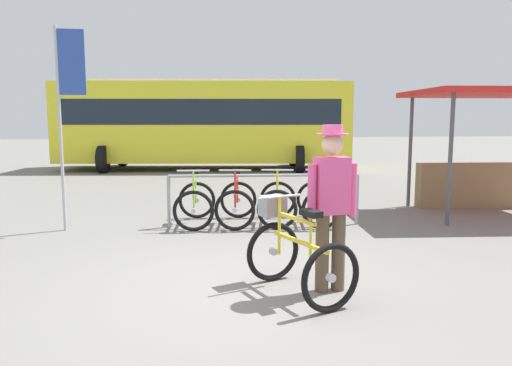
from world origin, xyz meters
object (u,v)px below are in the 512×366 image
(racked_bike_yellow, at_px, (278,202))
(racked_bike_blue, at_px, (318,202))
(market_stall, at_px, (488,139))
(racked_bike_red, at_px, (237,203))
(person_with_featured_bike, at_px, (331,201))
(racked_bike_lime, at_px, (195,203))
(bus_distant, at_px, (204,120))
(featured_bicycle, at_px, (295,250))
(banner_flag, at_px, (67,90))

(racked_bike_yellow, distance_m, racked_bike_blue, 0.70)
(racked_bike_yellow, height_order, market_stall, market_stall)
(racked_bike_red, relative_size, person_with_featured_bike, 0.70)
(racked_bike_lime, xyz_separation_m, market_stall, (5.60, 0.39, 1.03))
(racked_bike_blue, xyz_separation_m, bus_distant, (-1.48, 9.36, 1.37))
(featured_bicycle, xyz_separation_m, banner_flag, (-2.87, 3.31, 1.78))
(racked_bike_yellow, bearing_deg, banner_flag, -179.97)
(person_with_featured_bike, distance_m, market_stall, 5.78)
(featured_bicycle, relative_size, person_with_featured_bike, 0.73)
(featured_bicycle, distance_m, market_stall, 6.12)
(racked_bike_red, bearing_deg, person_with_featured_bike, -80.03)
(racked_bike_blue, distance_m, featured_bicycle, 3.46)
(featured_bicycle, bearing_deg, racked_bike_lime, 104.93)
(racked_bike_red, xyz_separation_m, racked_bike_blue, (1.40, -0.12, 0.00))
(racked_bike_yellow, relative_size, featured_bicycle, 0.96)
(racked_bike_lime, relative_size, racked_bike_red, 0.94)
(racked_bike_lime, bearing_deg, bus_distant, 86.20)
(banner_flag, bearing_deg, market_stall, 3.84)
(racked_bike_yellow, distance_m, market_stall, 4.36)
(racked_bike_lime, relative_size, banner_flag, 0.36)
(racked_bike_blue, relative_size, bus_distant, 0.12)
(bus_distant, bearing_deg, racked_bike_lime, -93.80)
(racked_bike_lime, height_order, bus_distant, bus_distant)
(racked_bike_red, height_order, bus_distant, bus_distant)
(racked_bike_red, xyz_separation_m, featured_bicycle, (0.22, -3.37, 0.08))
(person_with_featured_bike, bearing_deg, bus_distant, 93.09)
(racked_bike_lime, distance_m, featured_bicycle, 3.55)
(person_with_featured_bike, bearing_deg, racked_bike_red, 99.97)
(racked_bike_lime, height_order, market_stall, market_stall)
(featured_bicycle, relative_size, banner_flag, 0.39)
(banner_flag, bearing_deg, person_with_featured_bike, -45.65)
(racked_bike_blue, distance_m, bus_distant, 9.58)
(racked_bike_yellow, bearing_deg, bus_distant, 94.82)
(person_with_featured_bike, height_order, bus_distant, bus_distant)
(bus_distant, height_order, market_stall, bus_distant)
(racked_bike_red, bearing_deg, racked_bike_yellow, -4.79)
(person_with_featured_bike, bearing_deg, market_stall, 41.61)
(racked_bike_lime, bearing_deg, banner_flag, -176.52)
(market_stall, bearing_deg, racked_bike_lime, -176.03)
(racked_bike_yellow, xyz_separation_m, featured_bicycle, (-0.48, -3.32, 0.08))
(person_with_featured_bike, bearing_deg, racked_bike_blue, 76.21)
(person_with_featured_bike, bearing_deg, banner_flag, 134.35)
(racked_bike_blue, bearing_deg, banner_flag, 179.20)
(racked_bike_yellow, relative_size, bus_distant, 0.12)
(featured_bicycle, bearing_deg, bus_distant, 91.39)
(racked_bike_red, bearing_deg, bus_distant, 90.54)
(market_stall, bearing_deg, person_with_featured_bike, -138.39)
(racked_bike_yellow, height_order, person_with_featured_bike, person_with_featured_bike)
(featured_bicycle, bearing_deg, market_stall, 39.19)
(racked_bike_red, xyz_separation_m, market_stall, (4.90, 0.45, 1.03))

